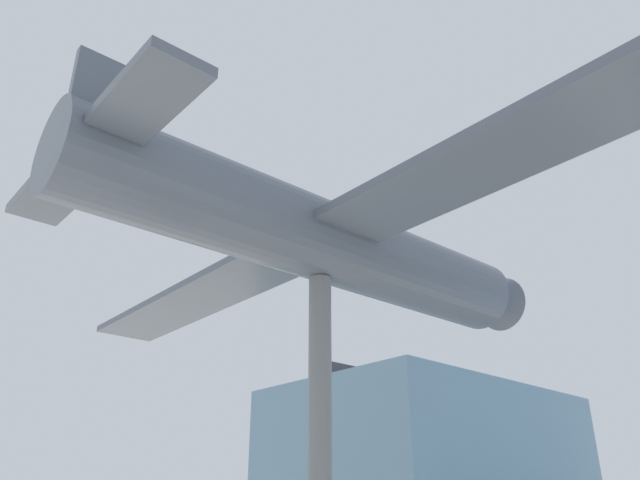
% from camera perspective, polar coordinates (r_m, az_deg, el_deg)
% --- Properties ---
extents(glass_pavilion_left, '(9.00, 12.97, 7.75)m').
position_cam_1_polar(glass_pavilion_left, '(29.14, 10.08, -20.73)').
color(glass_pavilion_left, '#60849E').
rests_on(glass_pavilion_left, ground_plane).
extents(support_pylon_central, '(0.46, 0.46, 6.57)m').
position_cam_1_polar(support_pylon_central, '(12.26, 0.00, -18.03)').
color(support_pylon_central, slate).
rests_on(support_pylon_central, ground_plane).
extents(suspended_airplane, '(19.46, 12.79, 2.95)m').
position_cam_1_polar(suspended_airplane, '(13.46, 0.45, -0.11)').
color(suspended_airplane, '#4C5666').
rests_on(suspended_airplane, support_pylon_central).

